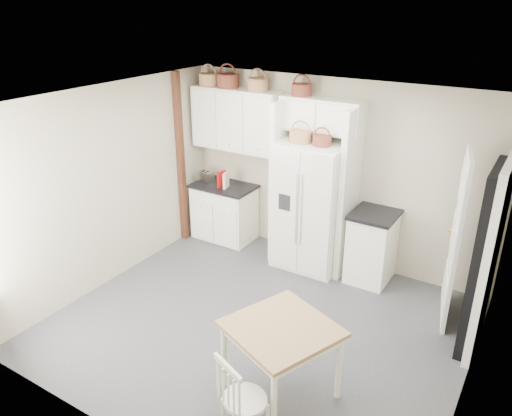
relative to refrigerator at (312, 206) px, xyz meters
The scene contains 28 objects.
floor 1.88m from the refrigerator, 84.80° to the right, with size 4.50×4.50×0.00m, color #4E4D51.
ceiling 2.37m from the refrigerator, 84.80° to the right, with size 4.50×4.50×0.00m, color white.
wall_back 0.55m from the refrigerator, 66.97° to the left, with size 4.50×4.50×0.00m, color tan.
wall_left 2.70m from the refrigerator, 141.89° to the right, with size 4.00×4.00×0.00m, color tan.
wall_right 2.94m from the refrigerator, 34.46° to the right, with size 4.00×4.00×0.00m, color tan.
refrigerator is the anchor object (origin of this frame).
base_cab_left 1.59m from the refrigerator, behind, with size 0.92×0.58×0.85m, color white.
base_cab_right 0.99m from the refrigerator, ahead, with size 0.53×0.64×0.94m, color white.
dining_table 2.64m from the refrigerator, 70.13° to the right, with size 0.90×0.90×0.75m, color olive.
windsor_chair 3.24m from the refrigerator, 73.87° to the right, with size 0.40×0.37×0.82m, color white.
counter_left 1.52m from the refrigerator, behind, with size 0.96×0.62×0.04m, color black.
counter_right 0.89m from the refrigerator, ahead, with size 0.57×0.68×0.04m, color black.
toaster 1.84m from the refrigerator, behind, with size 0.25×0.14×0.17m, color silver.
cookbook_red 1.50m from the refrigerator, behind, with size 0.04×0.17×0.25m, color #B4090B.
cookbook_cream 1.42m from the refrigerator, behind, with size 0.04×0.16×0.25m, color beige.
basket_upper_a 2.40m from the refrigerator, behind, with size 0.30×0.30×0.17m, color #A16140.
basket_upper_b 2.16m from the refrigerator, behind, with size 0.33×0.33×0.19m, color #5D1C13.
basket_upper_c 1.84m from the refrigerator, 169.52° to the left, with size 0.30×0.30×0.17m, color #A16140.
basket_bridge_a 1.57m from the refrigerator, 149.52° to the left, with size 0.27×0.27×0.15m, color #5D1C13.
basket_fridge_a 1.00m from the refrigerator, 148.43° to the right, with size 0.30×0.30×0.16m, color #A16140.
basket_fridge_b 0.98m from the refrigerator, 34.30° to the right, with size 0.25×0.25×0.13m, color #5D1C13.
upper_cabinet 1.69m from the refrigerator, behind, with size 1.40×0.34×0.90m, color white.
bridge_cabinet 1.24m from the refrigerator, 90.00° to the left, with size 1.12×0.34×0.45m, color white.
fridge_panel_left 0.57m from the refrigerator, behind, with size 0.08×0.60×2.30m, color white.
fridge_panel_right 0.57m from the refrigerator, ahead, with size 0.08×0.60×2.30m, color white.
trim_post 2.11m from the refrigerator, behind, with size 0.09×0.09×2.60m, color black.
doorway_void 2.40m from the refrigerator, 15.65° to the right, with size 0.18×0.85×2.05m, color black.
door_slab 1.98m from the refrigerator, ahead, with size 0.80×0.04×2.05m, color white.
Camera 1 is at (2.53, -4.15, 3.57)m, focal length 35.00 mm.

